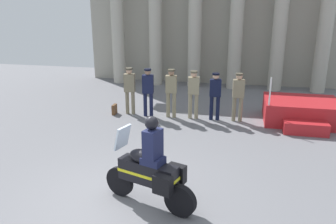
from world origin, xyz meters
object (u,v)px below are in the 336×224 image
reviewing_stand (301,112)px  officer_in_row_1 (148,89)px  officer_in_row_3 (194,91)px  officer_in_row_4 (215,93)px  officer_in_row_0 (130,87)px  motorcycle_with_rider (151,170)px  briefcase_on_ground (114,109)px  officer_in_row_5 (238,93)px  officer_in_row_2 (171,89)px

reviewing_stand → officer_in_row_1: size_ratio=1.41×
officer_in_row_3 → officer_in_row_4: bearing=173.8°
officer_in_row_0 → officer_in_row_1: officer_in_row_1 is taller
officer_in_row_0 → officer_in_row_4: 3.04m
motorcycle_with_rider → briefcase_on_ground: size_ratio=5.61×
officer_in_row_0 → motorcycle_with_rider: size_ratio=0.84×
motorcycle_with_rider → officer_in_row_0: bearing=-49.3°
officer_in_row_4 → motorcycle_with_rider: 5.63m
officer_in_row_5 → briefcase_on_ground: (-4.37, -0.16, -0.80)m
officer_in_row_1 → motorcycle_with_rider: bearing=99.4°
officer_in_row_2 → motorcycle_with_rider: bearing=91.1°
officer_in_row_5 → officer_in_row_2: bearing=-5.0°
officer_in_row_0 → officer_in_row_2: size_ratio=0.99×
officer_in_row_4 → motorcycle_with_rider: bearing=75.6°
officer_in_row_1 → officer_in_row_4: size_ratio=1.04×
officer_in_row_0 → officer_in_row_4: officer_in_row_0 is taller
officer_in_row_0 → officer_in_row_4: size_ratio=1.03×
officer_in_row_1 → officer_in_row_4: 2.34m
reviewing_stand → officer_in_row_3: 3.68m
officer_in_row_3 → briefcase_on_ground: size_ratio=4.68×
officer_in_row_0 → officer_in_row_1: (0.71, -0.12, 0.01)m
officer_in_row_1 → motorcycle_with_rider: motorcycle_with_rider is taller
reviewing_stand → officer_in_row_4: bearing=-173.0°
reviewing_stand → officer_in_row_5: (-2.10, -0.32, 0.61)m
reviewing_stand → officer_in_row_4: size_ratio=1.46×
reviewing_stand → motorcycle_with_rider: bearing=-121.6°
officer_in_row_2 → officer_in_row_3: size_ratio=1.02×
officer_in_row_4 → reviewing_stand: bearing=-179.5°
officer_in_row_5 → officer_in_row_3: bearing=-5.2°
officer_in_row_5 → briefcase_on_ground: 4.44m
officer_in_row_3 → officer_in_row_5: (1.51, 0.03, -0.02)m
officer_in_row_2 → motorcycle_with_rider: size_ratio=0.85×
officer_in_row_4 → officer_in_row_1: bearing=-4.3°
officer_in_row_5 → briefcase_on_ground: officer_in_row_5 is taller
officer_in_row_3 → briefcase_on_ground: officer_in_row_3 is taller
motorcycle_with_rider → briefcase_on_ground: motorcycle_with_rider is taller
motorcycle_with_rider → briefcase_on_ground: 6.17m
officer_in_row_0 → briefcase_on_ground: 1.00m
officer_in_row_2 → officer_in_row_3: 0.78m
officer_in_row_0 → briefcase_on_ground: (-0.56, -0.16, -0.82)m
officer_in_row_4 → motorcycle_with_rider: motorcycle_with_rider is taller
officer_in_row_2 → officer_in_row_4: size_ratio=1.04×
officer_in_row_0 → officer_in_row_5: officer_in_row_0 is taller
reviewing_stand → officer_in_row_2: 4.45m
officer_in_row_4 → officer_in_row_5: bearing=175.7°
officer_in_row_2 → motorcycle_with_rider: motorcycle_with_rider is taller
officer_in_row_5 → motorcycle_with_rider: bearing=68.1°
motorcycle_with_rider → officer_in_row_3: bearing=-71.7°
reviewing_stand → officer_in_row_1: bearing=-175.1°
reviewing_stand → briefcase_on_ground: size_ratio=6.68×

